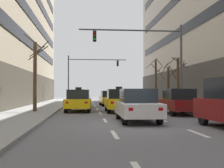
# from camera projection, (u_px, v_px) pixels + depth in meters

# --- Properties ---
(ground_plane) EXTENTS (120.00, 120.00, 0.00)m
(ground_plane) POSITION_uv_depth(u_px,v_px,m) (141.00, 124.00, 13.44)
(ground_plane) COLOR slate
(lane_stripe_l1_s3) EXTENTS (0.16, 2.00, 0.01)m
(lane_stripe_l1_s3) POSITION_uv_depth(u_px,v_px,m) (115.00, 134.00, 10.31)
(lane_stripe_l1_s3) COLOR silver
(lane_stripe_l1_s3) RESTS_ON ground
(lane_stripe_l1_s4) EXTENTS (0.16, 2.00, 0.01)m
(lane_stripe_l1_s4) POSITION_uv_depth(u_px,v_px,m) (105.00, 120.00, 15.29)
(lane_stripe_l1_s4) COLOR silver
(lane_stripe_l1_s4) RESTS_ON ground
(lane_stripe_l1_s5) EXTENTS (0.16, 2.00, 0.01)m
(lane_stripe_l1_s5) POSITION_uv_depth(u_px,v_px,m) (100.00, 113.00, 20.26)
(lane_stripe_l1_s5) COLOR silver
(lane_stripe_l1_s5) RESTS_ON ground
(lane_stripe_l1_s6) EXTENTS (0.16, 2.00, 0.01)m
(lane_stripe_l1_s6) POSITION_uv_depth(u_px,v_px,m) (97.00, 109.00, 25.24)
(lane_stripe_l1_s6) COLOR silver
(lane_stripe_l1_s6) RESTS_ON ground
(lane_stripe_l1_s7) EXTENTS (0.16, 2.00, 0.01)m
(lane_stripe_l1_s7) POSITION_uv_depth(u_px,v_px,m) (95.00, 106.00, 30.22)
(lane_stripe_l1_s7) COLOR silver
(lane_stripe_l1_s7) RESTS_ON ground
(lane_stripe_l1_s8) EXTENTS (0.16, 2.00, 0.01)m
(lane_stripe_l1_s8) POSITION_uv_depth(u_px,v_px,m) (94.00, 104.00, 35.19)
(lane_stripe_l1_s8) COLOR silver
(lane_stripe_l1_s8) RESTS_ON ground
(lane_stripe_l1_s9) EXTENTS (0.16, 2.00, 0.01)m
(lane_stripe_l1_s9) POSITION_uv_depth(u_px,v_px,m) (93.00, 102.00, 40.17)
(lane_stripe_l1_s9) COLOR silver
(lane_stripe_l1_s9) RESTS_ON ground
(lane_stripe_l1_s10) EXTENTS (0.16, 2.00, 0.01)m
(lane_stripe_l1_s10) POSITION_uv_depth(u_px,v_px,m) (92.00, 101.00, 45.15)
(lane_stripe_l1_s10) COLOR silver
(lane_stripe_l1_s10) RESTS_ON ground
(lane_stripe_l2_s3) EXTENTS (0.16, 2.00, 0.01)m
(lane_stripe_l2_s3) POSITION_uv_depth(u_px,v_px,m) (198.00, 133.00, 10.60)
(lane_stripe_l2_s3) COLOR silver
(lane_stripe_l2_s3) RESTS_ON ground
(lane_stripe_l2_s4) EXTENTS (0.16, 2.00, 0.01)m
(lane_stripe_l2_s4) POSITION_uv_depth(u_px,v_px,m) (162.00, 120.00, 15.58)
(lane_stripe_l2_s4) COLOR silver
(lane_stripe_l2_s4) RESTS_ON ground
(lane_stripe_l2_s5) EXTENTS (0.16, 2.00, 0.01)m
(lane_stripe_l2_s5) POSITION_uv_depth(u_px,v_px,m) (143.00, 113.00, 20.55)
(lane_stripe_l2_s5) COLOR silver
(lane_stripe_l2_s5) RESTS_ON ground
(lane_stripe_l2_s6) EXTENTS (0.16, 2.00, 0.01)m
(lane_stripe_l2_s6) POSITION_uv_depth(u_px,v_px,m) (132.00, 109.00, 25.53)
(lane_stripe_l2_s6) COLOR silver
(lane_stripe_l2_s6) RESTS_ON ground
(lane_stripe_l2_s7) EXTENTS (0.16, 2.00, 0.01)m
(lane_stripe_l2_s7) POSITION_uv_depth(u_px,v_px,m) (124.00, 106.00, 30.51)
(lane_stripe_l2_s7) COLOR silver
(lane_stripe_l2_s7) RESTS_ON ground
(lane_stripe_l2_s8) EXTENTS (0.16, 2.00, 0.01)m
(lane_stripe_l2_s8) POSITION_uv_depth(u_px,v_px,m) (119.00, 104.00, 35.48)
(lane_stripe_l2_s8) COLOR silver
(lane_stripe_l2_s8) RESTS_ON ground
(lane_stripe_l2_s9) EXTENTS (0.16, 2.00, 0.01)m
(lane_stripe_l2_s9) POSITION_uv_depth(u_px,v_px,m) (115.00, 102.00, 40.46)
(lane_stripe_l2_s9) COLOR silver
(lane_stripe_l2_s9) RESTS_ON ground
(lane_stripe_l2_s10) EXTENTS (0.16, 2.00, 0.01)m
(lane_stripe_l2_s10) POSITION_uv_depth(u_px,v_px,m) (111.00, 101.00, 45.44)
(lane_stripe_l2_s10) COLOR silver
(lane_stripe_l2_s10) RESTS_ON ground
(car_driving_0) EXTENTS (1.93, 4.51, 1.68)m
(car_driving_0) POSITION_uv_depth(u_px,v_px,m) (137.00, 106.00, 14.58)
(car_driving_0) COLOR black
(car_driving_0) RESTS_ON ground
(taxi_driving_1) EXTENTS (1.80, 4.18, 1.73)m
(taxi_driving_1) POSITION_uv_depth(u_px,v_px,m) (81.00, 99.00, 27.19)
(taxi_driving_1) COLOR black
(taxi_driving_1) RESTS_ON ground
(taxi_driving_2) EXTENTS (1.99, 4.60, 1.90)m
(taxi_driving_2) POSITION_uv_depth(u_px,v_px,m) (119.00, 101.00, 21.40)
(taxi_driving_2) COLOR black
(taxi_driving_2) RESTS_ON ground
(taxi_driving_3) EXTENTS (1.95, 4.33, 1.77)m
(taxi_driving_3) POSITION_uv_depth(u_px,v_px,m) (109.00, 98.00, 30.45)
(taxi_driving_3) COLOR black
(taxi_driving_3) RESTS_ON ground
(taxi_driving_4) EXTENTS (2.05, 4.55, 1.86)m
(taxi_driving_4) POSITION_uv_depth(u_px,v_px,m) (79.00, 101.00, 21.89)
(taxi_driving_4) COLOR black
(taxi_driving_4) RESTS_ON ground
(car_parked_2) EXTENTS (1.97, 4.61, 1.72)m
(car_parked_2) POSITION_uv_depth(u_px,v_px,m) (178.00, 102.00, 19.15)
(car_parked_2) COLOR black
(car_parked_2) RESTS_ON ground
(traffic_signal_0) EXTENTS (8.25, 0.35, 6.74)m
(traffic_signal_0) POSITION_uv_depth(u_px,v_px,m) (152.00, 51.00, 22.70)
(traffic_signal_0) COLOR #4C4C51
(traffic_signal_0) RESTS_ON sidewalk_right
(traffic_signal_1) EXTENTS (8.62, 0.35, 6.65)m
(traffic_signal_1) POSITION_uv_depth(u_px,v_px,m) (86.00, 70.00, 42.07)
(traffic_signal_1) COLOR #4C4C51
(traffic_signal_1) RESTS_ON sidewalk_left
(street_tree_0) EXTENTS (1.62, 1.63, 5.36)m
(street_tree_0) POSITION_uv_depth(u_px,v_px,m) (35.00, 74.00, 20.25)
(street_tree_0) COLOR #4C3823
(street_tree_0) RESTS_ON sidewalk_left
(street_tree_1) EXTENTS (2.23, 2.12, 4.82)m
(street_tree_1) POSITION_uv_depth(u_px,v_px,m) (178.00, 80.00, 27.06)
(street_tree_1) COLOR #4C3823
(street_tree_1) RESTS_ON sidewalk_right
(street_tree_2) EXTENTS (2.04, 2.02, 5.52)m
(street_tree_2) POSITION_uv_depth(u_px,v_px,m) (156.00, 80.00, 35.58)
(street_tree_2) COLOR #4C3823
(street_tree_2) RESTS_ON sidewalk_right
(street_tree_3) EXTENTS (1.95, 1.94, 4.44)m
(street_tree_3) POSITION_uv_depth(u_px,v_px,m) (168.00, 84.00, 30.25)
(street_tree_3) COLOR #4C3823
(street_tree_3) RESTS_ON sidewalk_right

